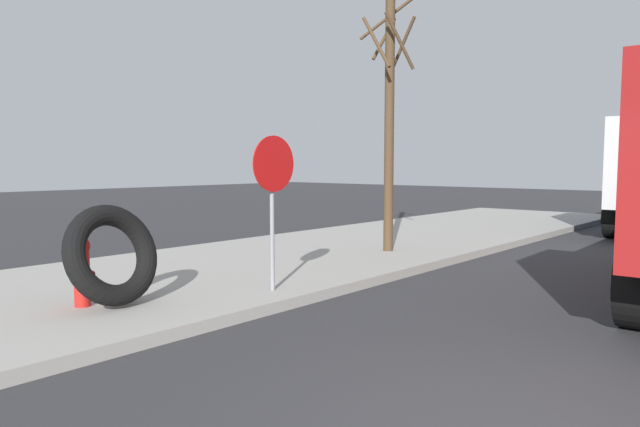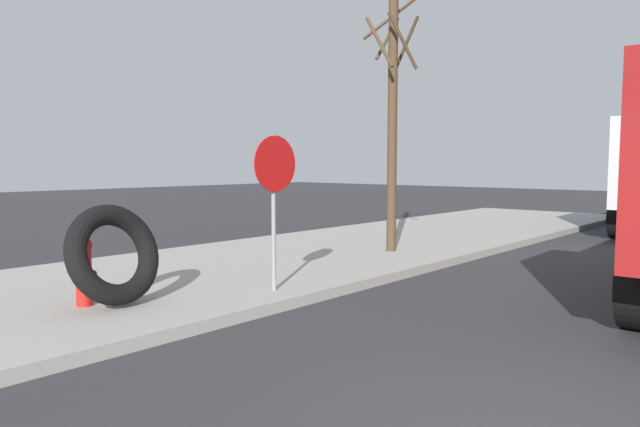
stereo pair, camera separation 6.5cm
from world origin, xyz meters
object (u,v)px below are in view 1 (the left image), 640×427
object	(u,v)px
loose_tire	(112,255)
fire_hydrant	(82,269)
stop_sign	(273,184)
bare_tree	(389,96)

from	to	relation	value
loose_tire	fire_hydrant	bearing A→B (deg)	129.14
stop_sign	fire_hydrant	bearing A→B (deg)	151.98
loose_tire	stop_sign	bearing A→B (deg)	-23.98
fire_hydrant	bare_tree	size ratio (longest dim) A/B	0.15
stop_sign	bare_tree	distance (m)	4.48
stop_sign	bare_tree	bearing A→B (deg)	12.13
fire_hydrant	loose_tire	bearing A→B (deg)	-50.86
loose_tire	stop_sign	xyz separation A→B (m)	(1.91, -0.85, 0.83)
loose_tire	stop_sign	distance (m)	2.25
loose_tire	bare_tree	bearing A→B (deg)	0.29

